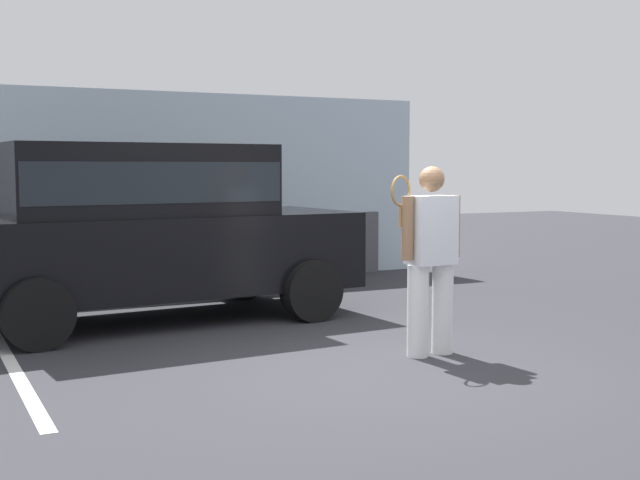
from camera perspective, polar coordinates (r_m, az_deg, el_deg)
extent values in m
plane|color=#2D2D33|center=(7.68, 3.57, -8.56)|extent=(40.00, 40.00, 0.00)
cube|color=silver|center=(8.21, -20.18, -7.95)|extent=(0.12, 4.40, 0.01)
cube|color=silver|center=(13.21, -9.94, 3.49)|extent=(8.42, 0.30, 2.94)
cube|color=#4C4C51|center=(13.07, -9.63, -0.71)|extent=(7.07, 0.10, 1.03)
cube|color=brown|center=(13.32, -5.64, 1.76)|extent=(0.90, 0.06, 2.10)
cube|color=black|center=(9.96, -11.08, -0.84)|extent=(4.72, 2.21, 0.90)
cube|color=black|center=(9.84, -12.54, 4.02)|extent=(3.01, 1.96, 0.80)
cube|color=black|center=(9.84, -12.54, 3.90)|extent=(2.96, 1.97, 0.44)
cylinder|color=black|center=(11.47, -5.28, -2.23)|extent=(0.74, 0.31, 0.72)
cylinder|color=black|center=(9.80, -0.57, -3.44)|extent=(0.74, 0.31, 0.72)
cylinder|color=black|center=(10.55, -20.74, -3.16)|extent=(0.74, 0.31, 0.72)
cylinder|color=black|center=(8.71, -18.65, -4.77)|extent=(0.74, 0.31, 0.72)
cylinder|color=white|center=(8.20, 8.31, -4.61)|extent=(0.20, 0.20, 0.87)
cylinder|color=white|center=(8.02, 6.66, -4.81)|extent=(0.20, 0.20, 0.87)
cube|color=silver|center=(8.01, 7.56, 0.67)|extent=(0.47, 0.31, 0.65)
sphere|color=#8C6647|center=(7.99, 7.60, 4.12)|extent=(0.24, 0.24, 0.24)
cylinder|color=#8C6647|center=(8.19, 9.09, 0.93)|extent=(0.11, 0.11, 0.59)
cylinder|color=#8C6647|center=(7.84, 5.96, 0.79)|extent=(0.11, 0.11, 0.59)
torus|color=olive|center=(7.84, 5.51, 3.34)|extent=(0.28, 0.13, 0.29)
cylinder|color=olive|center=(7.85, 5.49, 1.62)|extent=(0.03, 0.03, 0.20)
cylinder|color=#9E5638|center=(12.76, 0.26, -2.60)|extent=(0.36, 0.36, 0.22)
sphere|color=#2D6B28|center=(12.72, 0.26, -1.02)|extent=(0.57, 0.57, 0.57)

